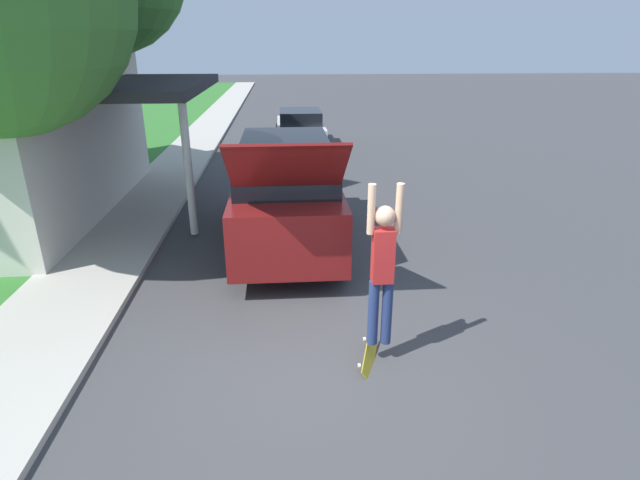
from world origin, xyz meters
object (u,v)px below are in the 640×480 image
skateboard (369,356)px  suv_parked (286,190)px  car_down_street (300,128)px  skateboarder (382,265)px

skateboard → suv_parked: bearing=103.2°
car_down_street → suv_parked: bearing=-93.8°
skateboarder → car_down_street: bearing=91.7°
suv_parked → skateboard: 4.35m
suv_parked → skateboarder: (1.08, -4.09, 0.24)m
car_down_street → skateboard: 14.26m
car_down_street → skateboard: bearing=-88.8°
suv_parked → skateboarder: 4.23m
suv_parked → car_down_street: suv_parked is taller
suv_parked → car_down_street: size_ratio=1.38×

